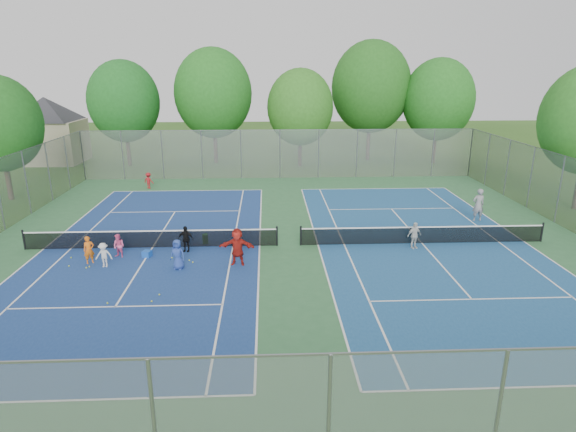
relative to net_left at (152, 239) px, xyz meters
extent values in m
plane|color=#2F571B|center=(7.00, 0.00, -0.46)|extent=(120.00, 120.00, 0.00)
cube|color=#30653A|center=(7.00, 0.00, -0.45)|extent=(32.00, 32.00, 0.01)
cube|color=navy|center=(0.00, 0.00, -0.44)|extent=(10.97, 23.77, 0.01)
cube|color=navy|center=(14.00, 0.00, -0.44)|extent=(10.97, 23.77, 0.01)
cube|color=black|center=(0.00, 0.00, 0.00)|extent=(12.87, 0.10, 0.91)
cube|color=black|center=(14.00, 0.00, 0.00)|extent=(12.87, 0.10, 0.91)
cube|color=gray|center=(7.00, 16.00, 1.54)|extent=(32.00, 0.10, 4.00)
cube|color=#B7A88C|center=(-15.00, 24.00, 1.54)|extent=(6.00, 5.00, 4.00)
pyramid|color=#2D2D33|center=(-15.00, 24.00, 5.74)|extent=(11.03, 11.03, 2.20)
cylinder|color=#443326|center=(-7.00, 22.00, 1.29)|extent=(0.36, 0.36, 3.50)
ellipsoid|color=#1A5A1D|center=(-7.00, 22.00, 5.45)|extent=(6.40, 6.40, 7.36)
cylinder|color=#443326|center=(1.00, 23.00, 1.47)|extent=(0.36, 0.36, 3.85)
ellipsoid|color=#20621C|center=(1.00, 23.00, 6.10)|extent=(7.20, 7.20, 8.28)
cylinder|color=#443326|center=(9.00, 21.00, 1.12)|extent=(0.36, 0.36, 3.15)
ellipsoid|color=#2D691E|center=(9.00, 21.00, 4.95)|extent=(6.00, 6.00, 6.90)
cylinder|color=#443326|center=(16.00, 24.00, 1.65)|extent=(0.36, 0.36, 4.20)
ellipsoid|color=#205819|center=(16.00, 24.00, 6.59)|extent=(7.60, 7.60, 8.74)
cylinder|color=#443326|center=(22.00, 22.00, 1.29)|extent=(0.36, 0.36, 3.50)
ellipsoid|color=#20611C|center=(22.00, 22.00, 5.52)|extent=(6.60, 6.60, 7.59)
cylinder|color=#443326|center=(-12.00, 10.00, 1.12)|extent=(0.36, 0.36, 3.15)
cube|color=blue|center=(0.02, -1.25, -0.29)|extent=(0.47, 0.47, 0.32)
cube|color=#24842E|center=(2.64, 0.46, -0.19)|extent=(0.33, 0.33, 0.53)
imported|color=orange|center=(-2.46, -1.94, 0.21)|extent=(0.58, 0.52, 1.34)
imported|color=pink|center=(-1.29, -1.24, 0.13)|extent=(0.70, 0.63, 1.18)
imported|color=silver|center=(-1.64, -2.41, 0.13)|extent=(0.76, 0.44, 1.18)
imported|color=black|center=(1.82, -0.60, 0.21)|extent=(0.82, 0.43, 1.34)
imported|color=#284394|center=(1.80, -2.79, 0.26)|extent=(0.80, 0.64, 1.42)
imported|color=#AA2018|center=(4.49, -2.39, 0.43)|extent=(1.70, 0.74, 1.78)
imported|color=maroon|center=(-3.08, 12.77, 0.16)|extent=(0.91, 0.74, 1.23)
imported|color=gray|center=(18.50, 3.71, 0.54)|extent=(0.75, 0.52, 1.99)
imported|color=silver|center=(13.34, -0.66, 0.24)|extent=(0.88, 0.61, 1.39)
sphere|color=#CFD932|center=(2.36, -2.15, -0.42)|extent=(0.07, 0.07, 0.07)
sphere|color=yellow|center=(1.32, -6.08, -0.42)|extent=(0.07, 0.07, 0.07)
sphere|color=#D5E936|center=(-2.43, -2.59, -0.42)|extent=(0.07, 0.07, 0.07)
sphere|color=#CEEC36|center=(1.27, -1.54, -0.42)|extent=(0.07, 0.07, 0.07)
sphere|color=#B3D130|center=(-3.31, -2.35, -0.42)|extent=(0.07, 0.07, 0.07)
sphere|color=#A5C42D|center=(-3.60, -1.31, -0.42)|extent=(0.07, 0.07, 0.07)
sphere|color=#CDDD33|center=(1.49, -5.49, -0.42)|extent=(0.07, 0.07, 0.07)
sphere|color=gold|center=(-2.33, -2.48, -0.42)|extent=(0.07, 0.07, 0.07)
sphere|color=#C7E435|center=(2.16, -1.92, -0.42)|extent=(0.07, 0.07, 0.07)
sphere|color=gold|center=(-0.37, -6.15, -0.42)|extent=(0.07, 0.07, 0.07)
camera|label=1|loc=(5.92, -23.34, 8.38)|focal=30.00mm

